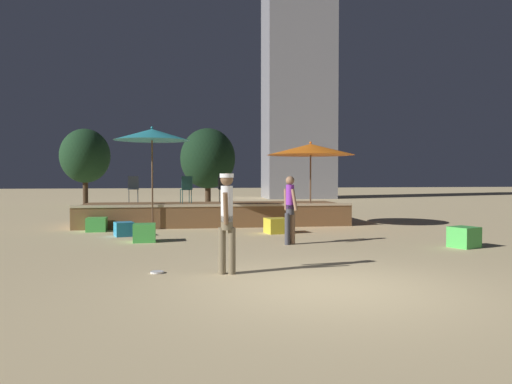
% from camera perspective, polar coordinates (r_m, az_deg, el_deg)
% --- Properties ---
extents(ground_plane, '(120.00, 120.00, 0.00)m').
position_cam_1_polar(ground_plane, '(7.71, 8.33, -10.80)').
color(ground_plane, '#D1B784').
extents(wooden_deck, '(9.03, 3.19, 0.77)m').
position_cam_1_polar(wooden_deck, '(17.61, -4.87, -2.49)').
color(wooden_deck, brown).
rests_on(wooden_deck, ground).
extents(patio_umbrella_0, '(2.36, 2.36, 3.22)m').
position_cam_1_polar(patio_umbrella_0, '(15.92, -11.80, 6.41)').
color(patio_umbrella_0, brown).
rests_on(patio_umbrella_0, ground).
extents(patio_umbrella_1, '(2.91, 2.91, 2.82)m').
position_cam_1_polar(patio_umbrella_1, '(16.63, 6.26, 4.84)').
color(patio_umbrella_1, brown).
rests_on(patio_umbrella_1, ground).
extents(cube_seat_0, '(0.60, 0.60, 0.42)m').
position_cam_1_polar(cube_seat_0, '(15.86, -17.75, -3.56)').
color(cube_seat_0, '#4CC651').
rests_on(cube_seat_0, ground).
extents(cube_seat_1, '(0.71, 0.71, 0.44)m').
position_cam_1_polar(cube_seat_1, '(14.65, 2.38, -3.86)').
color(cube_seat_1, yellow).
rests_on(cube_seat_1, ground).
extents(cube_seat_2, '(0.61, 0.61, 0.39)m').
position_cam_1_polar(cube_seat_2, '(14.41, -14.86, -4.12)').
color(cube_seat_2, '#2D9EDB').
rests_on(cube_seat_2, ground).
extents(cube_seat_3, '(0.73, 0.73, 0.49)m').
position_cam_1_polar(cube_seat_3, '(12.74, 22.68, -4.78)').
color(cube_seat_3, '#4CC651').
rests_on(cube_seat_3, ground).
extents(cube_seat_4, '(0.58, 0.58, 0.46)m').
position_cam_1_polar(cube_seat_4, '(13.06, -12.63, -4.57)').
color(cube_seat_4, '#4CC651').
rests_on(cube_seat_4, ground).
extents(person_0, '(0.30, 0.55, 1.73)m').
position_cam_1_polar(person_0, '(8.55, -3.35, -2.89)').
color(person_0, '#72664C').
rests_on(person_0, ground).
extents(person_1, '(0.30, 0.47, 1.68)m').
position_cam_1_polar(person_1, '(12.23, 3.90, -1.81)').
color(person_1, '#997051').
rests_on(person_1, ground).
extents(bistro_chair_0, '(0.45, 0.46, 0.90)m').
position_cam_1_polar(bistro_chair_0, '(16.99, -3.67, 0.63)').
color(bistro_chair_0, '#2D3338').
rests_on(bistro_chair_0, wooden_deck).
extents(bistro_chair_1, '(0.42, 0.42, 0.90)m').
position_cam_1_polar(bistro_chair_1, '(16.63, -7.95, 0.58)').
color(bistro_chair_1, '#1E4C47').
rests_on(bistro_chair_1, wooden_deck).
extents(bistro_chair_2, '(0.40, 0.40, 0.90)m').
position_cam_1_polar(bistro_chair_2, '(17.81, -13.85, 0.63)').
color(bistro_chair_2, '#2D3338').
rests_on(bistro_chair_2, wooden_deck).
extents(frisbee_disc, '(0.23, 0.23, 0.03)m').
position_cam_1_polar(frisbee_disc, '(8.91, -11.25, -8.97)').
color(frisbee_disc, white).
rests_on(frisbee_disc, ground).
extents(background_tree_0, '(2.72, 2.72, 4.28)m').
position_cam_1_polar(background_tree_0, '(29.22, -18.95, 3.91)').
color(background_tree_0, '#3D2B1C').
rests_on(background_tree_0, ground).
extents(background_tree_1, '(2.70, 2.70, 4.02)m').
position_cam_1_polar(background_tree_1, '(24.79, -5.53, 3.82)').
color(background_tree_1, '#3D2B1C').
rests_on(background_tree_1, ground).
extents(distant_building, '(5.02, 3.71, 15.29)m').
position_cam_1_polar(distant_building, '(37.96, 4.85, 10.92)').
color(distant_building, gray).
rests_on(distant_building, ground).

